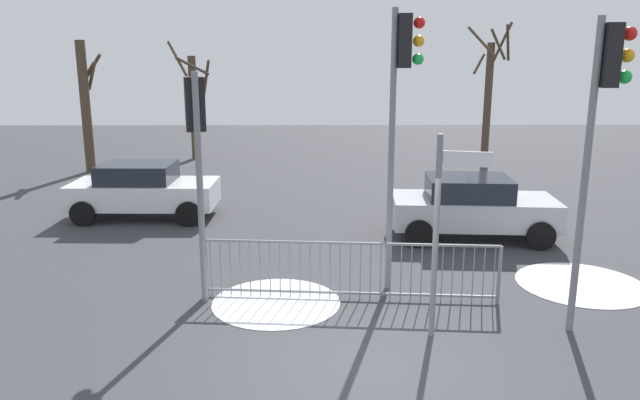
# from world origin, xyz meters

# --- Properties ---
(ground_plane) EXTENTS (60.00, 60.00, 0.00)m
(ground_plane) POSITION_xyz_m (0.00, 0.00, 0.00)
(ground_plane) COLOR #38383D
(traffic_light_rear_left) EXTENTS (0.37, 0.55, 4.00)m
(traffic_light_rear_left) POSITION_xyz_m (-2.63, 2.47, 2.93)
(traffic_light_rear_left) COLOR slate
(traffic_light_rear_left) RESTS_ON ground
(traffic_light_foreground_right) EXTENTS (0.57, 0.33, 5.04)m
(traffic_light_foreground_right) POSITION_xyz_m (0.87, 2.93, 3.68)
(traffic_light_foreground_right) COLOR slate
(traffic_light_foreground_right) RESTS_ON ground
(traffic_light_mid_left) EXTENTS (0.57, 0.32, 4.80)m
(traffic_light_mid_left) POSITION_xyz_m (3.55, 1.11, 3.51)
(traffic_light_mid_left) COLOR slate
(traffic_light_mid_left) RESTS_ON ground
(direction_sign_post) EXTENTS (0.77, 0.24, 3.15)m
(direction_sign_post) POSITION_xyz_m (1.24, 0.95, 1.76)
(direction_sign_post) COLOR slate
(direction_sign_post) RESTS_ON ground
(pedestrian_guard_railing) EXTENTS (5.24, 0.48, 1.07)m
(pedestrian_guard_railing) POSITION_xyz_m (-0.01, 2.38, 0.55)
(pedestrian_guard_railing) COLOR slate
(pedestrian_guard_railing) RESTS_ON ground
(car_white_near) EXTENTS (3.83, 1.98, 1.47)m
(car_white_near) POSITION_xyz_m (-5.23, 8.05, 0.77)
(car_white_near) COLOR silver
(car_white_near) RESTS_ON ground
(car_silver_far) EXTENTS (3.91, 2.16, 1.47)m
(car_silver_far) POSITION_xyz_m (3.10, 6.14, 0.77)
(car_silver_far) COLOR #B2B5BA
(car_silver_far) RESTS_ON ground
(bare_tree_left) EXTENTS (1.01, 0.88, 4.79)m
(bare_tree_left) POSITION_xyz_m (-9.02, 14.62, 2.50)
(bare_tree_left) COLOR #473828
(bare_tree_left) RESTS_ON ground
(bare_tree_centre) EXTENTS (1.80, 1.79, 4.82)m
(bare_tree_centre) POSITION_xyz_m (-5.65, 17.52, 2.34)
(bare_tree_centre) COLOR #473828
(bare_tree_centre) RESTS_ON ground
(bare_tree_right) EXTENTS (1.82, 1.68, 5.50)m
(bare_tree_right) POSITION_xyz_m (6.19, 16.11, 2.74)
(bare_tree_right) COLOR #473828
(bare_tree_right) RESTS_ON ground
(snow_patch_kerb) EXTENTS (2.26, 2.26, 0.01)m
(snow_patch_kerb) POSITION_xyz_m (-1.32, 2.23, 0.01)
(snow_patch_kerb) COLOR white
(snow_patch_kerb) RESTS_ON ground
(snow_patch_island) EXTENTS (2.40, 2.40, 0.01)m
(snow_patch_island) POSITION_xyz_m (4.44, 3.06, 0.01)
(snow_patch_island) COLOR silver
(snow_patch_island) RESTS_ON ground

